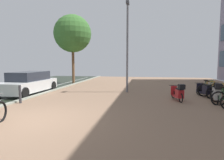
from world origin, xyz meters
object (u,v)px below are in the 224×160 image
object	(u,v)px
bicycle_rack_05	(208,89)
lamp_post	(127,43)
bicycle_rack_04	(210,91)
parked_car_near	(29,83)
scooter_near	(217,94)
bicycle_rack_02	(224,96)
bollard_far	(20,94)
scooter_mid	(178,93)
bicycle_rack_03	(220,93)
street_tree	(73,34)
scooter_far	(205,90)

from	to	relation	value
bicycle_rack_05	lamp_post	distance (m)	5.87
bicycle_rack_04	parked_car_near	size ratio (longest dim) A/B	0.32
scooter_near	bicycle_rack_02	bearing A→B (deg)	20.19
bicycle_rack_02	bicycle_rack_05	xyz separation A→B (m)	(-0.01, 2.38, 0.01)
bicycle_rack_02	bicycle_rack_05	bearing A→B (deg)	90.19
bicycle_rack_04	bicycle_rack_05	xyz separation A→B (m)	(0.14, 0.79, -0.01)
scooter_near	bollard_far	world-z (taller)	scooter_near
bicycle_rack_02	scooter_mid	xyz separation A→B (m)	(-2.20, -0.06, 0.09)
bicycle_rack_03	bicycle_rack_02	bearing A→B (deg)	-94.82
bicycle_rack_05	scooter_near	distance (m)	2.55
bicycle_rack_02	scooter_near	xyz separation A→B (m)	(-0.38, -0.14, 0.12)
bicycle_rack_03	parked_car_near	distance (m)	11.39
bicycle_rack_04	scooter_near	bearing A→B (deg)	-97.66
scooter_near	street_tree	world-z (taller)	street_tree
bicycle_rack_03	scooter_near	bearing A→B (deg)	-115.61
scooter_near	scooter_mid	bearing A→B (deg)	177.49
parked_car_near	bollard_far	distance (m)	3.14
bicycle_rack_04	bollard_far	world-z (taller)	bicycle_rack_04
street_tree	scooter_far	bearing A→B (deg)	-27.26
scooter_far	bollard_far	distance (m)	10.01
bollard_far	scooter_near	bearing A→B (deg)	10.86
lamp_post	street_tree	world-z (taller)	street_tree
scooter_near	parked_car_near	xyz separation A→B (m)	(-10.94, 0.97, 0.21)
scooter_near	lamp_post	distance (m)	6.05
bicycle_rack_03	bicycle_rack_05	size ratio (longest dim) A/B	1.04
lamp_post	bollard_far	bearing A→B (deg)	-137.81
bicycle_rack_03	street_tree	distance (m)	12.85
bicycle_rack_02	bollard_far	xyz separation A→B (m)	(-9.91, -1.97, 0.11)
bicycle_rack_02	bollard_far	world-z (taller)	bicycle_rack_02
parked_car_near	bicycle_rack_05	bearing A→B (deg)	7.82
bicycle_rack_03	bicycle_rack_04	size ratio (longest dim) A/B	0.97
bicycle_rack_03	bollard_far	xyz separation A→B (m)	(-9.97, -2.76, 0.10)
scooter_near	scooter_mid	distance (m)	1.83
street_tree	bollard_far	size ratio (longest dim) A/B	7.11
scooter_far	bicycle_rack_03	bearing A→B (deg)	-48.19
bollard_far	street_tree	bearing A→B (deg)	94.41
bicycle_rack_04	bicycle_rack_05	size ratio (longest dim) A/B	1.07
bicycle_rack_03	parked_car_near	xyz separation A→B (m)	(-11.38, 0.03, 0.33)
bollard_far	scooter_far	bearing A→B (deg)	19.79
bicycle_rack_05	street_tree	bearing A→B (deg)	158.16
bicycle_rack_02	street_tree	world-z (taller)	street_tree
bicycle_rack_03	street_tree	size ratio (longest dim) A/B	0.21
scooter_mid	street_tree	distance (m)	11.49
bicycle_rack_03	parked_car_near	world-z (taller)	parked_car_near
bicycle_rack_03	bicycle_rack_04	bearing A→B (deg)	105.17
scooter_mid	bicycle_rack_05	bearing A→B (deg)	48.00
bicycle_rack_02	parked_car_near	world-z (taller)	parked_car_near
parked_car_near	lamp_post	bearing A→B (deg)	14.16
scooter_mid	street_tree	size ratio (longest dim) A/B	0.26
scooter_near	parked_car_near	distance (m)	10.98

